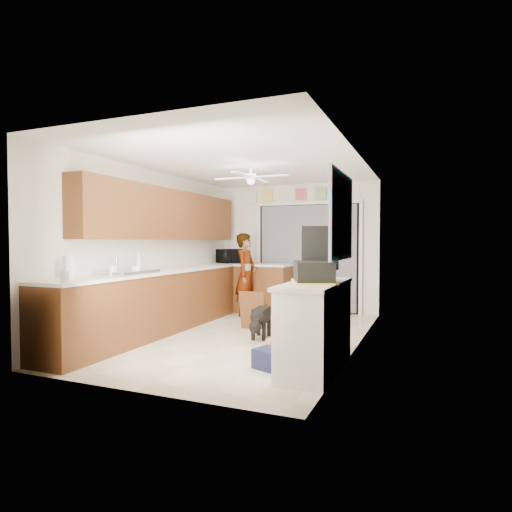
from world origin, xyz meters
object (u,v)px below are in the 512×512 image
(man, at_px, (246,274))
(microwave, at_px, (231,256))
(cup, at_px, (136,270))
(dog, at_px, (261,321))
(suitcase, at_px, (313,272))
(cardboard_box, at_px, (288,351))
(navy_crate, at_px, (272,359))
(soap_bottle, at_px, (139,262))
(paper_towel_roll, at_px, (69,267))

(man, bearing_deg, microwave, 45.24)
(cup, bearing_deg, dog, 29.99)
(suitcase, xyz_separation_m, man, (-1.99, 2.74, -0.29))
(cardboard_box, distance_m, navy_crate, 0.30)
(soap_bottle, height_order, dog, soap_bottle)
(microwave, bearing_deg, cardboard_box, -123.05)
(paper_towel_roll, height_order, suitcase, paper_towel_roll)
(cardboard_box, distance_m, dog, 1.27)
(cardboard_box, relative_size, dog, 0.67)
(man, xyz_separation_m, dog, (0.94, -1.60, -0.52))
(paper_towel_roll, bearing_deg, man, 78.16)
(microwave, distance_m, cardboard_box, 3.99)
(cardboard_box, height_order, man, man)
(suitcase, xyz_separation_m, cardboard_box, (-0.32, 0.11, -0.92))
(soap_bottle, xyz_separation_m, dog, (1.69, 0.54, -0.83))
(cup, bearing_deg, microwave, 90.24)
(cup, xyz_separation_m, dog, (1.49, 0.86, -0.75))
(suitcase, distance_m, man, 3.40)
(suitcase, xyz_separation_m, dog, (-1.05, 1.14, -0.81))
(man, bearing_deg, cup, 165.36)
(cardboard_box, bearing_deg, suitcase, -19.54)
(soap_bottle, distance_m, navy_crate, 2.64)
(suitcase, bearing_deg, cardboard_box, 138.41)
(cup, relative_size, man, 0.08)
(paper_towel_roll, bearing_deg, cardboard_box, 19.15)
(cardboard_box, xyz_separation_m, navy_crate, (-0.09, -0.28, -0.02))
(paper_towel_roll, distance_m, navy_crate, 2.56)
(soap_bottle, bearing_deg, paper_towel_roll, -88.57)
(paper_towel_roll, bearing_deg, dog, 48.19)
(paper_towel_roll, relative_size, man, 0.18)
(dog, bearing_deg, navy_crate, -71.34)
(suitcase, distance_m, dog, 1.75)
(paper_towel_roll, bearing_deg, soap_bottle, 91.43)
(cup, xyz_separation_m, cardboard_box, (2.23, -0.16, -0.86))
(soap_bottle, height_order, suitcase, soap_bottle)
(soap_bottle, height_order, man, man)
(soap_bottle, relative_size, cup, 2.14)
(navy_crate, bearing_deg, soap_bottle, 161.87)
(paper_towel_roll, height_order, navy_crate, paper_towel_roll)
(navy_crate, height_order, dog, dog)
(navy_crate, height_order, man, man)
(cardboard_box, xyz_separation_m, dog, (-0.73, 1.02, 0.11))
(soap_bottle, bearing_deg, microwave, 86.01)
(dog, bearing_deg, suitcase, -54.76)
(microwave, relative_size, paper_towel_roll, 1.88)
(dog, bearing_deg, paper_towel_roll, -139.37)
(microwave, bearing_deg, soap_bottle, -162.42)
(soap_bottle, height_order, navy_crate, soap_bottle)
(soap_bottle, relative_size, man, 0.18)
(cup, height_order, man, man)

